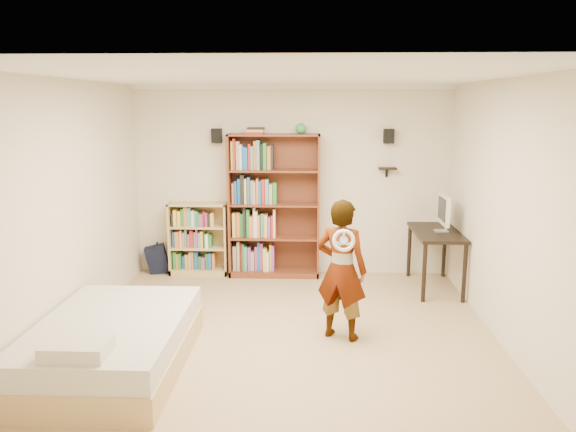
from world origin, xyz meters
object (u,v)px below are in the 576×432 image
at_px(tall_bookshelf, 274,206).
at_px(computer_desk, 435,260).
at_px(low_bookshelf, 199,239).
at_px(person, 341,270).
at_px(daybed, 112,338).

distance_m(tall_bookshelf, computer_desk, 2.32).
xyz_separation_m(tall_bookshelf, computer_desk, (2.18, -0.51, -0.62)).
height_order(tall_bookshelf, low_bookshelf, tall_bookshelf).
bearing_deg(person, computer_desk, -105.45).
xyz_separation_m(daybed, person, (2.17, 0.79, 0.45)).
xyz_separation_m(tall_bookshelf, low_bookshelf, (-1.10, 0.03, -0.49)).
relative_size(daybed, person, 1.35).
xyz_separation_m(low_bookshelf, computer_desk, (3.28, -0.54, -0.13)).
relative_size(low_bookshelf, person, 0.70).
relative_size(computer_desk, person, 0.78).
bearing_deg(person, tall_bookshelf, -45.51).
relative_size(computer_desk, daybed, 0.58).
bearing_deg(low_bookshelf, daybed, -94.44).
xyz_separation_m(computer_desk, person, (-1.34, -1.67, 0.35)).
bearing_deg(tall_bookshelf, computer_desk, -13.06).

